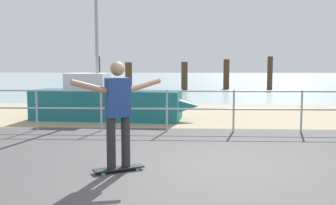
{
  "coord_description": "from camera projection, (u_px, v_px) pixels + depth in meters",
  "views": [
    {
      "loc": [
        -0.29,
        -5.94,
        1.71
      ],
      "look_at": [
        -0.67,
        2.0,
        0.9
      ],
      "focal_mm": 41.58,
      "sensor_mm": 36.0,
      "label": 1
    }
  ],
  "objects": [
    {
      "name": "ground_plane",
      "position": [
        208.0,
        195.0,
        5.07
      ],
      "size": [
        24.0,
        10.0,
        0.04
      ],
      "primitive_type": "cube",
      "color": "#474444",
      "rests_on": "ground"
    },
    {
      "name": "beach_strip",
      "position": [
        195.0,
        114.0,
        13.02
      ],
      "size": [
        24.0,
        6.0,
        0.04
      ],
      "primitive_type": "cube",
      "color": "tan",
      "rests_on": "ground"
    },
    {
      "name": "sea_surface",
      "position": [
        190.0,
        79.0,
        40.84
      ],
      "size": [
        72.0,
        50.0,
        0.04
      ],
      "primitive_type": "cube",
      "color": "#849EA3",
      "rests_on": "ground"
    },
    {
      "name": "railing_fence",
      "position": [
        134.0,
        104.0,
        9.65
      ],
      "size": [
        11.56,
        0.05,
        1.05
      ],
      "color": "#9EA0A5",
      "rests_on": "ground"
    },
    {
      "name": "sailboat",
      "position": [
        113.0,
        103.0,
        11.69
      ],
      "size": [
        5.02,
        1.77,
        4.86
      ],
      "color": "#19666B",
      "rests_on": "ground"
    },
    {
      "name": "skateboard",
      "position": [
        119.0,
        168.0,
        6.08
      ],
      "size": [
        0.79,
        0.57,
        0.08
      ],
      "color": "black",
      "rests_on": "ground"
    },
    {
      "name": "skateboarder",
      "position": [
        118.0,
        108.0,
        5.98
      ],
      "size": [
        1.3,
        0.8,
        1.65
      ],
      "color": "#26262B",
      "rests_on": "skateboard"
    },
    {
      "name": "groyne_post_0",
      "position": [
        98.0,
        73.0,
        24.44
      ],
      "size": [
        0.24,
        0.24,
        2.11
      ],
      "primitive_type": "cylinder",
      "color": "#422D1E",
      "rests_on": "ground"
    },
    {
      "name": "groyne_post_1",
      "position": [
        129.0,
        80.0,
        19.09
      ],
      "size": [
        0.33,
        0.33,
        1.74
      ],
      "primitive_type": "cylinder",
      "color": "#422D1E",
      "rests_on": "ground"
    },
    {
      "name": "groyne_post_2",
      "position": [
        184.0,
        76.0,
        23.92
      ],
      "size": [
        0.39,
        0.39,
        1.77
      ],
      "primitive_type": "cylinder",
      "color": "#422D1E",
      "rests_on": "ground"
    },
    {
      "name": "groyne_post_3",
      "position": [
        226.0,
        74.0,
        25.15
      ],
      "size": [
        0.39,
        0.39,
        1.94
      ],
      "primitive_type": "cylinder",
      "color": "#422D1E",
      "rests_on": "ground"
    },
    {
      "name": "groyne_post_4",
      "position": [
        270.0,
        73.0,
        24.63
      ],
      "size": [
        0.34,
        0.34,
        2.11
      ],
      "primitive_type": "cylinder",
      "color": "#422D1E",
      "rests_on": "ground"
    }
  ]
}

